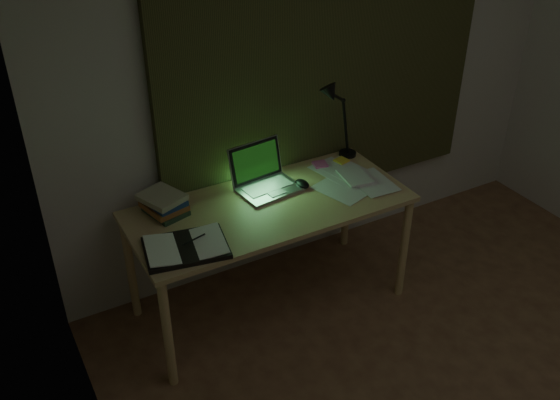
{
  "coord_description": "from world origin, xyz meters",
  "views": [
    {
      "loc": [
        -1.98,
        -1.04,
        2.6
      ],
      "look_at": [
        -0.6,
        1.45,
        0.82
      ],
      "focal_mm": 40.0,
      "sensor_mm": 36.0,
      "label": 1
    }
  ],
  "objects_px": {
    "book_stack": "(164,204)",
    "loose_papers": "(346,178)",
    "desk_lamp": "(350,113)",
    "desk": "(270,256)",
    "open_textbook": "(186,247)",
    "laptop": "(269,172)"
  },
  "relations": [
    {
      "from": "open_textbook",
      "to": "loose_papers",
      "type": "height_order",
      "value": "open_textbook"
    },
    {
      "from": "desk_lamp",
      "to": "desk",
      "type": "bearing_deg",
      "value": -162.76
    },
    {
      "from": "book_stack",
      "to": "loose_papers",
      "type": "relative_size",
      "value": 0.62
    },
    {
      "from": "book_stack",
      "to": "loose_papers",
      "type": "xyz_separation_m",
      "value": [
        1.08,
        -0.17,
        -0.05
      ]
    },
    {
      "from": "open_textbook",
      "to": "loose_papers",
      "type": "distance_m",
      "value": 1.12
    },
    {
      "from": "desk",
      "to": "open_textbook",
      "type": "distance_m",
      "value": 0.71
    },
    {
      "from": "desk",
      "to": "book_stack",
      "type": "bearing_deg",
      "value": 159.76
    },
    {
      "from": "loose_papers",
      "to": "desk_lamp",
      "type": "bearing_deg",
      "value": 53.8
    },
    {
      "from": "desk",
      "to": "book_stack",
      "type": "relative_size",
      "value": 7.02
    },
    {
      "from": "laptop",
      "to": "desk_lamp",
      "type": "bearing_deg",
      "value": 6.02
    },
    {
      "from": "open_textbook",
      "to": "loose_papers",
      "type": "relative_size",
      "value": 1.13
    },
    {
      "from": "loose_papers",
      "to": "laptop",
      "type": "bearing_deg",
      "value": 167.3
    },
    {
      "from": "loose_papers",
      "to": "book_stack",
      "type": "bearing_deg",
      "value": 170.93
    },
    {
      "from": "loose_papers",
      "to": "desk_lamp",
      "type": "height_order",
      "value": "desk_lamp"
    },
    {
      "from": "open_textbook",
      "to": "laptop",
      "type": "bearing_deg",
      "value": 36.14
    },
    {
      "from": "loose_papers",
      "to": "desk_lamp",
      "type": "xyz_separation_m",
      "value": [
        0.18,
        0.25,
        0.29
      ]
    },
    {
      "from": "desk",
      "to": "open_textbook",
      "type": "bearing_deg",
      "value": -163.18
    },
    {
      "from": "laptop",
      "to": "loose_papers",
      "type": "xyz_separation_m",
      "value": [
        0.46,
        -0.1,
        -0.11
      ]
    },
    {
      "from": "book_stack",
      "to": "laptop",
      "type": "bearing_deg",
      "value": -6.3
    },
    {
      "from": "book_stack",
      "to": "desk_lamp",
      "type": "relative_size",
      "value": 0.38
    },
    {
      "from": "desk",
      "to": "laptop",
      "type": "relative_size",
      "value": 4.07
    },
    {
      "from": "laptop",
      "to": "book_stack",
      "type": "distance_m",
      "value": 0.62
    }
  ]
}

